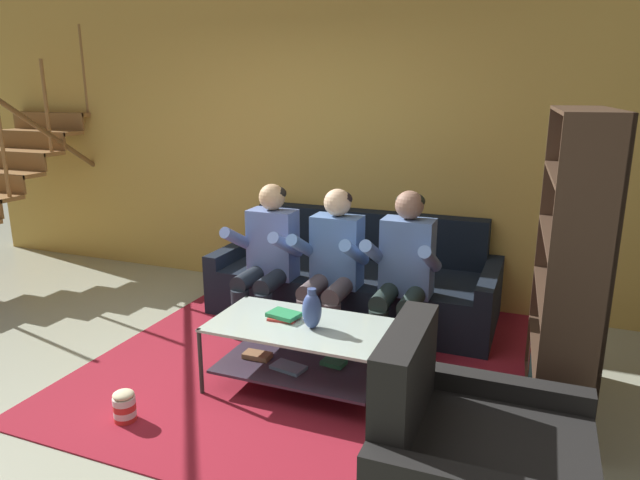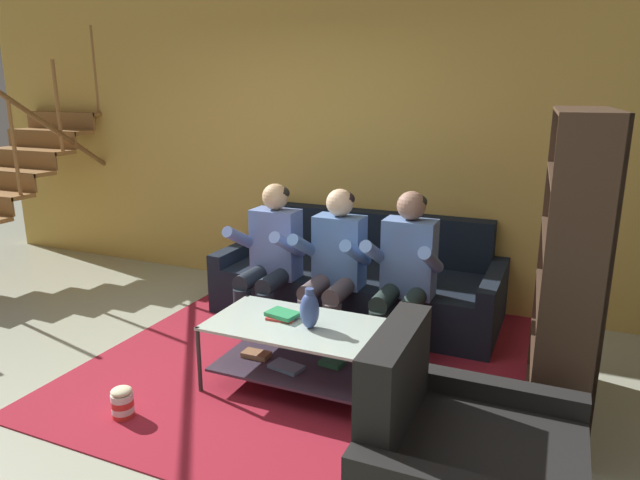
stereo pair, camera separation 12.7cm
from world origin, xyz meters
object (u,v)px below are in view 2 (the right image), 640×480
person_seated_middle (334,261)px  vase (309,310)px  book_stack (282,315)px  bookshelf (574,283)px  couch (359,283)px  armchair (464,467)px  popcorn_tub (122,403)px  coffee_table (298,346)px  person_seated_left (270,253)px  person_seated_right (405,269)px

person_seated_middle → vase: person_seated_middle is taller
book_stack → bookshelf: bookshelf is taller
couch → armchair: (1.28, -2.16, 0.00)m
popcorn_tub → couch: bearing=71.6°
person_seated_middle → coffee_table: size_ratio=1.02×
couch → book_stack: 1.37m
popcorn_tub → person_seated_left: bearing=84.2°
person_seated_middle → person_seated_left: bearing=180.0°
armchair → bookshelf: bearing=72.0°
couch → bookshelf: size_ratio=1.32×
person_seated_middle → vase: size_ratio=4.49×
couch → person_seated_left: size_ratio=2.03×
person_seated_left → person_seated_middle: size_ratio=1.00×
book_stack → person_seated_left: bearing=123.4°
couch → person_seated_left: person_seated_left is taller
popcorn_tub → bookshelf: bearing=26.2°
person_seated_right → book_stack: (-0.60, -0.78, -0.17)m
vase → armchair: (1.10, -0.74, -0.30)m
couch → armchair: armchair is taller
person_seated_middle → armchair: size_ratio=1.27×
popcorn_tub → book_stack: bearing=49.4°
person_seated_middle → vase: bearing=-77.8°
person_seated_right → book_stack: size_ratio=5.33×
person_seated_left → person_seated_middle: 0.55m
person_seated_right → armchair: size_ratio=1.29×
coffee_table → vase: 0.29m
couch → popcorn_tub: size_ratio=11.94×
person_seated_right → book_stack: bearing=-127.6°
book_stack → bookshelf: bearing=12.8°
armchair → popcorn_tub: size_ratio=4.63×
couch → coffee_table: couch is taller
armchair → popcorn_tub: armchair is taller
bookshelf → armchair: bearing=-108.0°
person_seated_left → person_seated_right: person_seated_right is taller
coffee_table → popcorn_tub: size_ratio=5.76×
bookshelf → armchair: size_ratio=1.95×
armchair → popcorn_tub: 2.00m
couch → armchair: 2.51m
coffee_table → vase: bearing=-15.2°
person_seated_middle → person_seated_right: 0.56m
bookshelf → armchair: 1.37m
person_seated_right → popcorn_tub: 2.08m
person_seated_middle → popcorn_tub: person_seated_middle is taller
couch → popcorn_tub: couch is taller
bookshelf → armchair: (-0.39, -1.19, -0.54)m
person_seated_middle → vase: (0.18, -0.84, -0.06)m
couch → armchair: bearing=-59.4°
armchair → book_stack: bearing=148.6°
coffee_table → vase: size_ratio=4.41×
book_stack → popcorn_tub: 1.09m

